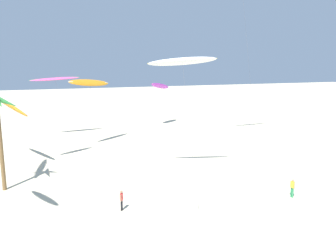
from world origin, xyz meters
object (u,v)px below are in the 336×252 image
(flying_kite_0, at_px, (160,86))
(flying_kite_4, at_px, (89,83))
(flying_kite_3, at_px, (182,61))
(flying_kite_7, at_px, (9,105))
(person_near_right, at_px, (122,199))
(person_foreground_walker, at_px, (292,187))
(flying_kite_6, at_px, (55,79))

(flying_kite_0, bearing_deg, flying_kite_4, -140.62)
(flying_kite_3, bearing_deg, flying_kite_7, 146.97)
(flying_kite_0, relative_size, person_near_right, 6.53)
(person_foreground_walker, distance_m, person_near_right, 14.96)
(flying_kite_6, relative_size, person_foreground_walker, 5.60)
(person_foreground_walker, xyz_separation_m, person_near_right, (-14.76, 2.46, -0.02))
(flying_kite_4, height_order, person_near_right, flying_kite_4)
(flying_kite_3, bearing_deg, flying_kite_6, 115.13)
(flying_kite_7, bearing_deg, person_foreground_walker, -39.07)
(flying_kite_4, bearing_deg, person_near_right, -91.59)
(flying_kite_0, distance_m, flying_kite_3, 29.41)
(flying_kite_4, bearing_deg, person_foreground_walker, -60.58)
(flying_kite_0, height_order, person_near_right, flying_kite_0)
(flying_kite_0, bearing_deg, flying_kite_3, -104.20)
(flying_kite_6, distance_m, flying_kite_7, 14.40)
(flying_kite_4, distance_m, person_near_right, 23.99)
(flying_kite_4, xyz_separation_m, person_near_right, (-0.63, -22.60, -8.03))
(flying_kite_3, relative_size, flying_kite_6, 1.31)
(flying_kite_7, relative_size, person_near_right, 5.10)
(flying_kite_0, bearing_deg, flying_kite_6, -167.33)
(flying_kite_7, xyz_separation_m, person_foreground_walker, (23.96, -19.45, -6.01))
(flying_kite_4, bearing_deg, flying_kite_3, -67.03)
(flying_kite_0, bearing_deg, person_near_right, -113.36)
(flying_kite_7, height_order, person_near_right, flying_kite_7)
(flying_kite_0, distance_m, person_near_right, 37.84)
(flying_kite_3, distance_m, flying_kite_6, 26.69)
(flying_kite_6, height_order, person_foreground_walker, flying_kite_6)
(flying_kite_0, distance_m, flying_kite_7, 29.53)
(flying_kite_3, xyz_separation_m, person_foreground_walker, (7.11, -8.49, -10.91))
(person_near_right, bearing_deg, flying_kite_3, 38.28)
(flying_kite_4, distance_m, flying_kite_6, 8.61)
(flying_kite_0, bearing_deg, flying_kite_7, -144.31)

